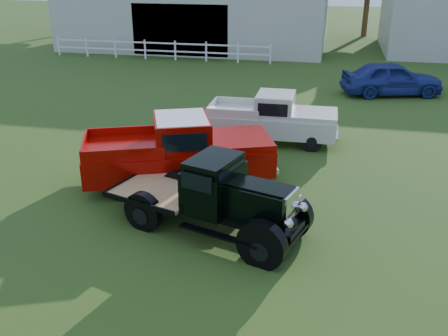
% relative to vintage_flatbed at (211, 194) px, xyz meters
% --- Properties ---
extents(ground, '(120.00, 120.00, 0.00)m').
position_rel_vintage_flatbed_xyz_m(ground, '(-0.17, 0.14, -0.94)').
color(ground, '#304D1D').
extents(shed_left, '(18.80, 10.20, 5.60)m').
position_rel_vintage_flatbed_xyz_m(shed_left, '(-7.17, 26.14, 1.86)').
color(shed_left, '#B4B4A9').
rests_on(shed_left, ground).
extents(fence_rail, '(14.20, 0.16, 1.20)m').
position_rel_vintage_flatbed_xyz_m(fence_rail, '(-8.17, 20.14, -0.34)').
color(fence_rail, white).
rests_on(fence_rail, ground).
extents(vintage_flatbed, '(5.09, 3.21, 1.88)m').
position_rel_vintage_flatbed_xyz_m(vintage_flatbed, '(0.00, 0.00, 0.00)').
color(vintage_flatbed, black).
rests_on(vintage_flatbed, ground).
extents(red_pickup, '(5.82, 3.95, 1.98)m').
position_rel_vintage_flatbed_xyz_m(red_pickup, '(-1.53, 2.46, 0.05)').
color(red_pickup, '#980803').
rests_on(red_pickup, ground).
extents(white_pickup, '(4.59, 1.79, 1.68)m').
position_rel_vintage_flatbed_xyz_m(white_pickup, '(0.62, 6.53, -0.10)').
color(white_pickup, beige).
rests_on(white_pickup, ground).
extents(misc_car_blue, '(4.89, 2.96, 1.56)m').
position_rel_vintage_flatbed_xyz_m(misc_car_blue, '(5.29, 14.09, -0.16)').
color(misc_car_blue, navy).
rests_on(misc_car_blue, ground).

